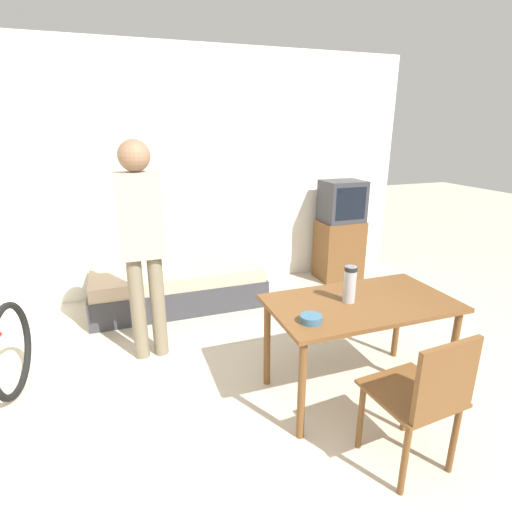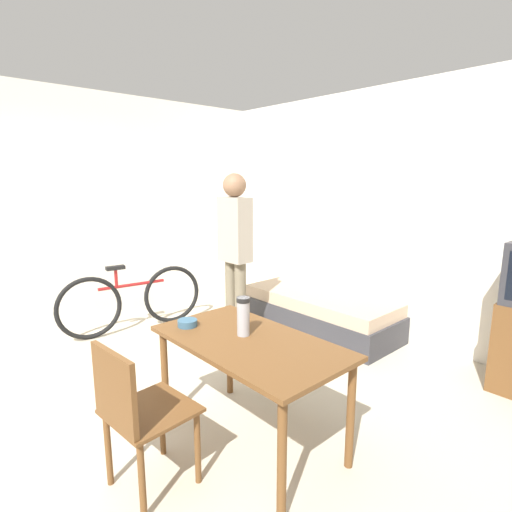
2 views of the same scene
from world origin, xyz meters
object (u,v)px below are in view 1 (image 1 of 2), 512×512
object	(u,v)px
dining_table	(360,313)
thermos_flask	(350,283)
daybed	(178,286)
person_standing	(141,236)
mate_bowl	(311,319)
tv	(340,232)
wooden_chair	(424,395)

from	to	relation	value
dining_table	thermos_flask	bearing A→B (deg)	164.21
daybed	person_standing	world-z (taller)	person_standing
person_standing	thermos_flask	world-z (taller)	person_standing
thermos_flask	mate_bowl	xyz separation A→B (m)	(-0.38, -0.19, -0.12)
dining_table	tv	bearing A→B (deg)	62.53
daybed	mate_bowl	world-z (taller)	mate_bowl
daybed	wooden_chair	size ratio (longest dim) A/B	2.07
tv	dining_table	world-z (taller)	tv
person_standing	mate_bowl	distance (m)	1.50
tv	mate_bowl	bearing A→B (deg)	-124.71
person_standing	mate_bowl	world-z (taller)	person_standing
dining_table	person_standing	world-z (taller)	person_standing
daybed	dining_table	bearing A→B (deg)	-63.00
mate_bowl	daybed	bearing A→B (deg)	103.80
daybed	person_standing	distance (m)	1.31
thermos_flask	daybed	bearing A→B (deg)	115.18
tv	person_standing	xyz separation A→B (m)	(-2.45, -1.08, 0.45)
tv	thermos_flask	size ratio (longest dim) A/B	4.85
tv	dining_table	xyz separation A→B (m)	(-1.08, -2.08, 0.02)
daybed	tv	size ratio (longest dim) A/B	1.46
person_standing	thermos_flask	size ratio (longest dim) A/B	6.96
thermos_flask	dining_table	bearing A→B (deg)	-15.79
daybed	thermos_flask	world-z (taller)	thermos_flask
daybed	mate_bowl	xyz separation A→B (m)	(0.51, -2.09, 0.53)
thermos_flask	wooden_chair	bearing A→B (deg)	-89.52
daybed	person_standing	bearing A→B (deg)	-112.30
tv	mate_bowl	distance (m)	2.73
daybed	wooden_chair	xyz separation A→B (m)	(0.90, -2.68, 0.29)
thermos_flask	tv	bearing A→B (deg)	60.36
dining_table	mate_bowl	xyz separation A→B (m)	(-0.47, -0.16, 0.11)
dining_table	mate_bowl	world-z (taller)	mate_bowl
wooden_chair	dining_table	bearing A→B (deg)	83.75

